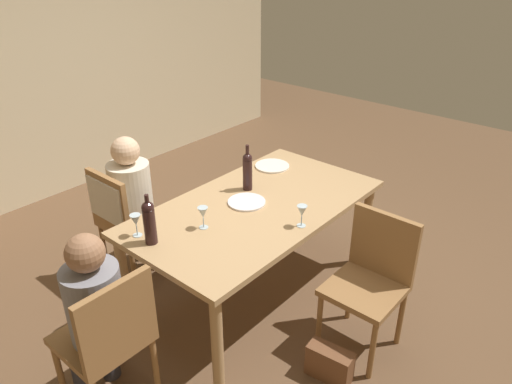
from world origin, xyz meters
The scene contains 16 objects.
ground_plane centered at (0.00, 0.00, 0.00)m, with size 10.00×10.00×0.00m, color brown.
rear_room_partition centered at (0.00, 2.71, 1.35)m, with size 6.40×0.12×2.70m, color beige.
dining_table centered at (0.00, 0.00, 0.67)m, with size 1.84×1.02×0.75m.
chair_left_end centered at (-1.30, -0.09, 0.53)m, with size 0.44×0.44×0.92m.
chair_far_left centered at (-0.54, 0.89, 0.59)m, with size 0.46×0.44×0.92m.
chair_near centered at (0.09, -0.89, 0.53)m, with size 0.44×0.44×0.92m.
person_woman_host centered at (-1.30, 0.03, 0.65)m, with size 0.30×0.35×1.12m.
person_man_bearded centered at (-0.39, 0.89, 0.66)m, with size 0.36×0.31×1.15m.
wine_bottle_tall_green centered at (-0.78, 0.17, 0.90)m, with size 0.08×0.08×0.33m.
wine_bottle_dark_red centered at (0.14, 0.20, 0.90)m, with size 0.07×0.07×0.35m.
wine_glass_near_left centered at (-0.45, 0.06, 0.86)m, with size 0.07×0.07×0.15m.
wine_glass_centre centered at (-0.79, 0.31, 0.86)m, with size 0.07×0.07×0.15m.
wine_glass_near_right centered at (-0.03, -0.41, 0.86)m, with size 0.07×0.07×0.15m.
dinner_plate_host centered at (-0.02, 0.07, 0.76)m, with size 0.27×0.27×0.01m, color white.
dinner_plate_guest_left centered at (0.57, 0.32, 0.76)m, with size 0.28×0.28×0.01m, color white.
handbag centered at (-0.35, -0.89, 0.11)m, with size 0.28×0.12×0.22m, color brown.
Camera 1 is at (-2.26, -1.93, 2.39)m, focal length 33.93 mm.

